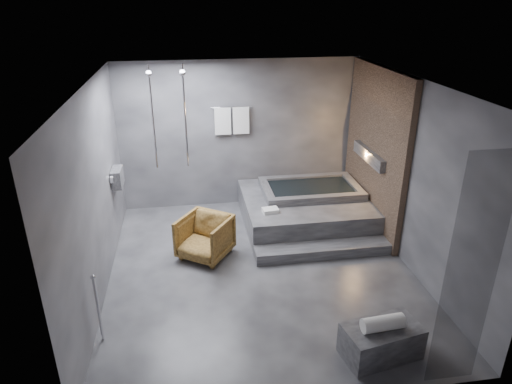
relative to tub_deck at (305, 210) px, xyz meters
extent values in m
plane|color=#2E2E31|center=(-1.05, -1.45, -0.25)|extent=(5.00, 5.00, 0.00)
cube|color=#4D4D50|center=(-1.05, -1.45, 2.55)|extent=(4.50, 5.00, 0.04)
cube|color=#39393E|center=(-1.05, 1.05, 1.15)|extent=(4.50, 0.04, 2.80)
cube|color=#39393E|center=(-1.05, -3.95, 1.15)|extent=(4.50, 0.04, 2.80)
cube|color=#39393E|center=(-3.30, -1.45, 1.15)|extent=(0.04, 5.00, 2.80)
cube|color=#39393E|center=(1.20, -1.45, 1.15)|extent=(0.04, 5.00, 2.80)
cube|color=#987559|center=(1.14, -0.20, 1.15)|extent=(0.10, 2.40, 2.78)
cube|color=#FF9938|center=(1.06, -0.20, 1.05)|extent=(0.14, 1.20, 0.20)
cube|color=gray|center=(-3.21, -0.05, 0.85)|extent=(0.16, 0.42, 0.30)
imported|color=beige|center=(-3.20, -0.15, 0.80)|extent=(0.08, 0.08, 0.21)
imported|color=beige|center=(-3.20, 0.05, 0.78)|extent=(0.07, 0.07, 0.15)
cylinder|color=silver|center=(-2.05, 0.60, 1.65)|extent=(0.04, 0.04, 1.80)
cylinder|color=silver|center=(-2.60, 0.60, 1.65)|extent=(0.04, 0.04, 1.80)
cylinder|color=silver|center=(-1.20, 0.99, 1.70)|extent=(0.75, 0.02, 0.02)
cube|color=white|center=(-1.37, 0.97, 1.45)|extent=(0.30, 0.06, 0.50)
cube|color=white|center=(-1.03, 0.97, 1.45)|extent=(0.30, 0.06, 0.50)
cylinder|color=silver|center=(-3.20, -2.65, 0.20)|extent=(0.04, 0.04, 0.90)
cube|color=black|center=(0.60, -3.90, 1.10)|extent=(0.55, 0.01, 2.60)
cube|color=#333336|center=(0.00, 0.00, 0.00)|extent=(2.20, 2.00, 0.50)
cube|color=#333336|center=(0.00, -1.18, -0.16)|extent=(2.20, 0.36, 0.18)
cube|color=#323234|center=(0.03, -3.41, -0.05)|extent=(0.96, 0.64, 0.40)
imported|color=#4C3213|center=(-1.86, -0.91, 0.09)|extent=(1.02, 1.03, 0.68)
cylinder|color=white|center=(0.00, -3.44, 0.23)|extent=(0.50, 0.21, 0.17)
cube|color=white|center=(-0.73, -0.51, 0.28)|extent=(0.28, 0.22, 0.07)
camera|label=1|loc=(-2.03, -7.25, 3.63)|focal=32.00mm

